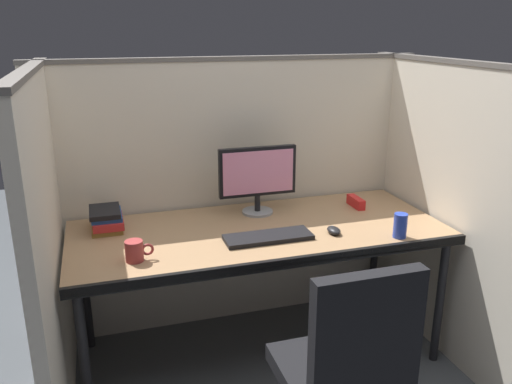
# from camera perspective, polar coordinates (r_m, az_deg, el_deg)

# --- Properties ---
(cubicle_partition_rear) EXTENTS (2.21, 0.06, 1.57)m
(cubicle_partition_rear) POSITION_cam_1_polar(r_m,az_deg,el_deg) (3.08, -2.17, -0.17)
(cubicle_partition_rear) COLOR beige
(cubicle_partition_rear) RESTS_ON ground
(cubicle_partition_left) EXTENTS (0.06, 1.41, 1.57)m
(cubicle_partition_left) POSITION_cam_1_polar(r_m,az_deg,el_deg) (2.48, -21.53, -5.96)
(cubicle_partition_left) COLOR beige
(cubicle_partition_left) RESTS_ON ground
(cubicle_partition_right) EXTENTS (0.06, 1.41, 1.57)m
(cubicle_partition_right) POSITION_cam_1_polar(r_m,az_deg,el_deg) (3.03, 19.20, -1.49)
(cubicle_partition_right) COLOR beige
(cubicle_partition_right) RESTS_ON ground
(desk) EXTENTS (1.90, 0.80, 0.74)m
(desk) POSITION_cam_1_polar(r_m,az_deg,el_deg) (2.70, 0.39, -5.03)
(desk) COLOR #997551
(desk) RESTS_ON ground
(monitor_center) EXTENTS (0.43, 0.17, 0.37)m
(monitor_center) POSITION_cam_1_polar(r_m,az_deg,el_deg) (2.84, 0.18, 1.80)
(monitor_center) COLOR gray
(monitor_center) RESTS_ON desk
(keyboard_main) EXTENTS (0.43, 0.15, 0.02)m
(keyboard_main) POSITION_cam_1_polar(r_m,az_deg,el_deg) (2.55, 1.36, -4.93)
(keyboard_main) COLOR black
(keyboard_main) RESTS_ON desk
(computer_mouse) EXTENTS (0.06, 0.10, 0.04)m
(computer_mouse) POSITION_cam_1_polar(r_m,az_deg,el_deg) (2.64, 8.48, -4.16)
(computer_mouse) COLOR black
(computer_mouse) RESTS_ON desk
(red_stapler) EXTENTS (0.04, 0.15, 0.06)m
(red_stapler) POSITION_cam_1_polar(r_m,az_deg,el_deg) (3.05, 10.83, -1.08)
(red_stapler) COLOR red
(red_stapler) RESTS_ON desk
(coffee_mug) EXTENTS (0.13, 0.08, 0.09)m
(coffee_mug) POSITION_cam_1_polar(r_m,az_deg,el_deg) (2.37, -13.05, -6.28)
(coffee_mug) COLOR #993333
(coffee_mug) RESTS_ON desk
(soda_can) EXTENTS (0.07, 0.07, 0.12)m
(soda_can) POSITION_cam_1_polar(r_m,az_deg,el_deg) (2.65, 15.45, -3.55)
(soda_can) COLOR #263FB2
(soda_can) RESTS_ON desk
(book_stack) EXTENTS (0.16, 0.23, 0.11)m
(book_stack) POSITION_cam_1_polar(r_m,az_deg,el_deg) (2.76, -15.96, -2.88)
(book_stack) COLOR olive
(book_stack) RESTS_ON desk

